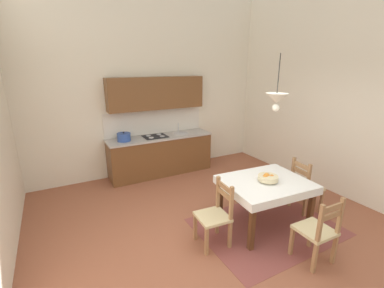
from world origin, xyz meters
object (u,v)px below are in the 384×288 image
object	(u,v)px
dining_table	(265,188)
dining_chair_window_side	(305,186)
fruit_bowl	(268,178)
dining_chair_camera_side	(318,231)
kitchen_cabinetry	(159,138)
dining_chair_tv_side	(215,215)
pendant_lamp	(277,99)

from	to	relation	value
dining_table	dining_chair_window_side	xyz separation A→B (m)	(0.94, 0.00, -0.18)
fruit_bowl	dining_table	bearing A→B (deg)	101.37
dining_table	dining_chair_camera_side	size ratio (longest dim) A/B	1.44
dining_table	fruit_bowl	xyz separation A→B (m)	(0.01, -0.03, 0.19)
kitchen_cabinetry	dining_table	world-z (taller)	kitchen_cabinetry
dining_chair_tv_side	fruit_bowl	size ratio (longest dim) A/B	3.10
dining_chair_camera_side	fruit_bowl	xyz separation A→B (m)	(-0.00, 0.92, 0.37)
dining_chair_tv_side	pendant_lamp	xyz separation A→B (m)	(1.04, 0.07, 1.54)
kitchen_cabinetry	dining_table	distance (m)	2.85
pendant_lamp	dining_chair_window_side	bearing A→B (deg)	-2.96
dining_table	dining_chair_window_side	bearing A→B (deg)	0.27
kitchen_cabinetry	dining_table	xyz separation A→B (m)	(0.64, -2.76, -0.23)
dining_chair_camera_side	dining_chair_tv_side	xyz separation A→B (m)	(-0.94, 0.92, 0.00)
dining_table	fruit_bowl	size ratio (longest dim) A/B	4.46
dining_chair_window_side	fruit_bowl	size ratio (longest dim) A/B	3.10
dining_chair_window_side	dining_chair_camera_side	xyz separation A→B (m)	(-0.93, -0.95, 0.00)
dining_chair_camera_side	pendant_lamp	distance (m)	1.84
dining_chair_tv_side	dining_chair_camera_side	bearing A→B (deg)	-44.43
kitchen_cabinetry	pendant_lamp	size ratio (longest dim) A/B	2.96
dining_chair_window_side	dining_chair_camera_side	size ratio (longest dim) A/B	1.00
fruit_bowl	pendant_lamp	bearing A→B (deg)	35.11
dining_chair_window_side	dining_chair_tv_side	xyz separation A→B (m)	(-1.87, -0.03, 0.00)
dining_table	dining_chair_tv_side	size ratio (longest dim) A/B	1.44
dining_chair_tv_side	fruit_bowl	bearing A→B (deg)	-0.20
dining_chair_camera_side	pendant_lamp	size ratio (longest dim) A/B	1.16
pendant_lamp	dining_table	bearing A→B (deg)	-158.16
dining_chair_camera_side	dining_chair_tv_side	size ratio (longest dim) A/B	1.00
dining_chair_camera_side	dining_chair_window_side	bearing A→B (deg)	45.67
dining_table	dining_chair_camera_side	bearing A→B (deg)	-89.39
dining_table	dining_chair_tv_side	xyz separation A→B (m)	(-0.93, -0.03, -0.18)
kitchen_cabinetry	dining_chair_camera_side	xyz separation A→B (m)	(0.65, -3.71, -0.41)
dining_chair_tv_side	dining_chair_window_side	bearing A→B (deg)	0.99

